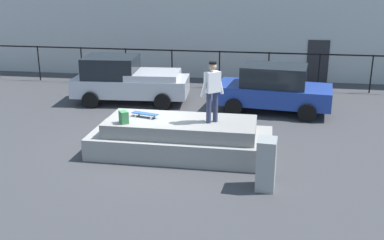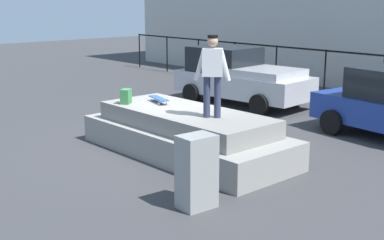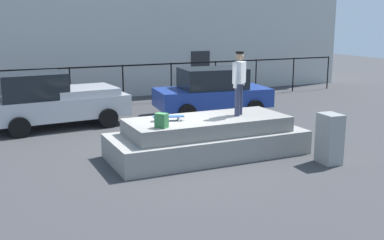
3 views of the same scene
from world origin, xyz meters
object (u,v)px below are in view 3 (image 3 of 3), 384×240
Objects in this scene: car_silver_pickup_near at (53,100)px; skateboard at (169,117)px; car_blue_sedan_mid at (212,91)px; utility_box at (330,139)px; skateboarder at (239,79)px; backpack at (162,120)px.

skateboard is at bearing -67.45° from car_silver_pickup_near.
skateboard is 0.18× the size of car_blue_sedan_mid.
car_silver_pickup_near is (-2.08, 5.00, -0.19)m from skateboard.
car_silver_pickup_near is 8.92m from utility_box.
car_blue_sedan_mid is (1.71, 4.80, -1.09)m from skateboarder.
skateboard is at bearing 108.89° from backpack.
skateboarder is 6.61m from car_silver_pickup_near.
skateboard is at bearing -128.07° from car_blue_sedan_mid.
backpack is at bearing 165.14° from utility_box.
skateboarder reaches higher than backpack.
skateboarder is at bearing 65.01° from backpack.
car_blue_sedan_mid reaches higher than backpack.
skateboard is 0.65× the size of utility_box.
skateboarder reaches higher than car_silver_pickup_near.
backpack is (-0.43, -0.63, 0.07)m from skateboard.
utility_box is (5.56, -6.97, -0.29)m from car_silver_pickup_near.
skateboarder is 0.36× the size of car_silver_pickup_near.
skateboarder is at bearing -109.55° from car_blue_sedan_mid.
backpack is 0.08× the size of car_blue_sedan_mid.
backpack is at bearing -73.70° from car_silver_pickup_near.
backpack is at bearing -127.66° from car_blue_sedan_mid.
car_silver_pickup_near is 3.72× the size of utility_box.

